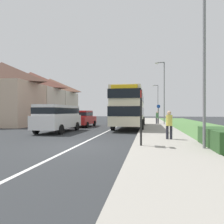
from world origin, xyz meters
TOP-DOWN VIEW (x-y plane):
  - ground_plane at (0.00, 0.00)m, footprint 120.00×120.00m
  - lane_marking_centre at (0.00, 8.00)m, footprint 0.14×60.00m
  - pavement_near_side at (4.20, 6.00)m, footprint 3.20×68.00m
  - roadside_hedge at (6.30, 0.29)m, footprint 1.10×3.01m
  - double_decker_bus at (1.56, 10.94)m, footprint 2.80×10.17m
  - parked_van_white at (-3.70, 5.93)m, footprint 2.11×5.15m
  - parked_car_red at (-3.60, 11.59)m, footprint 1.98×4.35m
  - pedestrian_at_stop at (4.45, 2.50)m, footprint 0.34×0.34m
  - pedestrian_walking_away at (4.48, 16.63)m, footprint 0.34×0.34m
  - bus_stop_sign at (3.00, 0.18)m, footprint 0.09×0.52m
  - cycle_route_sign at (4.64, 16.65)m, footprint 0.44×0.08m
  - street_lamp_near at (5.48, -0.00)m, footprint 1.14×0.20m
  - street_lamp_mid at (5.17, 15.87)m, footprint 1.14×0.20m
  - street_lamp_far at (5.26, 32.37)m, footprint 1.14×0.20m
  - house_terrace_far_side at (-12.96, 16.44)m, footprint 7.99×16.56m

SIDE VIEW (x-z plane):
  - ground_plane at x=0.00m, z-range 0.00..0.00m
  - lane_marking_centre at x=0.00m, z-range 0.00..0.01m
  - pavement_near_side at x=4.20m, z-range 0.00..0.12m
  - roadside_hedge at x=6.30m, z-range 0.00..0.90m
  - parked_car_red at x=-3.60m, z-range 0.08..1.82m
  - pedestrian_at_stop at x=4.45m, z-range 0.14..1.81m
  - pedestrian_walking_away at x=4.48m, z-range 0.14..1.81m
  - parked_van_white at x=-3.70m, z-range 0.21..2.34m
  - cycle_route_sign at x=4.64m, z-range 0.17..2.69m
  - bus_stop_sign at x=3.00m, z-range 0.24..2.84m
  - double_decker_bus at x=1.56m, z-range 0.29..3.99m
  - house_terrace_far_side at x=-12.96m, z-range 0.00..7.24m
  - street_lamp_far at x=5.26m, z-range 0.54..7.64m
  - street_lamp_mid at x=5.17m, z-range 0.55..8.22m
  - street_lamp_near at x=5.48m, z-range 0.55..8.27m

